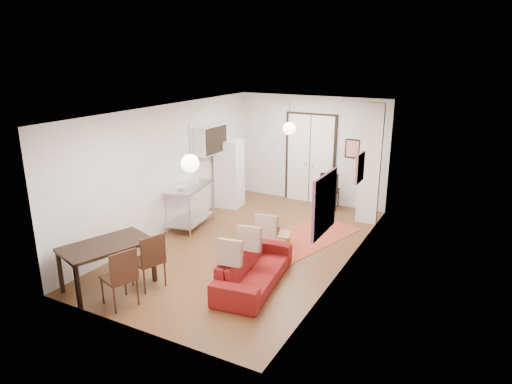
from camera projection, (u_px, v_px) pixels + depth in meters
The scene contains 27 objects.
floor at pixel (249, 246), 9.83m from camera, with size 7.00×7.00×0.00m, color brown.
ceiling at pixel (249, 110), 8.97m from camera, with size 4.20×7.00×0.02m, color white.
wall_back at pixel (311, 150), 12.35m from camera, with size 4.20×0.02×2.90m, color white.
wall_front at pixel (130, 240), 6.44m from camera, with size 4.20×0.02×2.90m, color white.
wall_left at pixel (168, 169), 10.34m from camera, with size 0.02×7.00×2.90m, color white.
wall_right at pixel (348, 195), 8.46m from camera, with size 0.02×7.00×2.90m, color white.
double_doors at pixel (310, 159), 12.39m from camera, with size 1.44×0.06×2.50m, color white.
stub_partition at pixel (370, 165), 10.72m from camera, with size 0.50×0.10×2.90m, color white.
wall_cabinet at pixel (210, 139), 11.39m from camera, with size 0.35×1.00×0.70m, color white.
painting_popart at pixel (324, 204), 7.36m from camera, with size 0.05×1.00×1.00m, color red.
painting_abstract at pixel (360, 168), 9.04m from camera, with size 0.05×0.50×0.60m, color beige.
poster_back at pixel (353, 149), 11.77m from camera, with size 0.40×0.03×0.50m, color red.
print_left at pixel (216, 134), 11.86m from camera, with size 0.03×0.44×0.54m, color brown.
pendant_back at pixel (289, 128), 10.85m from camera, with size 0.30×0.30×0.80m.
pendant_front at pixel (190, 163), 7.47m from camera, with size 0.30×0.30×0.80m.
kilim_rug at pixel (292, 243), 9.95m from camera, with size 1.33×3.54×0.01m, color #C15030.
sofa at pixel (254, 268), 8.13m from camera, with size 2.12×0.83×0.62m, color maroon.
coffee_table at pixel (272, 235), 9.63m from camera, with size 0.86×0.63×0.34m.
potted_plant at pixel (276, 226), 9.53m from camera, with size 0.26×0.30×0.33m, color #365B29.
kitchen_counter at pixel (191, 200), 10.68m from camera, with size 0.85×1.42×1.03m.
bowl at pixel (182, 188), 10.32m from camera, with size 0.24×0.24×0.06m, color silver.
soap_bottle at pixel (196, 179), 10.76m from camera, with size 0.10×0.10×0.21m, color teal.
fridge at pixel (230, 174), 12.12m from camera, with size 0.63×0.63×1.80m, color white.
dining_table at pixel (106, 249), 7.90m from camera, with size 1.29×1.69×0.82m.
dining_chair_near at pixel (151, 253), 8.06m from camera, with size 0.62×0.75×1.02m.
dining_chair_far at pixel (123, 269), 7.47m from camera, with size 0.62×0.75×1.02m.
black_side_chair at pixel (331, 186), 12.08m from camera, with size 0.54×0.54×1.02m.
Camera 1 is at (4.36, -7.93, 4.01)m, focal length 32.00 mm.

